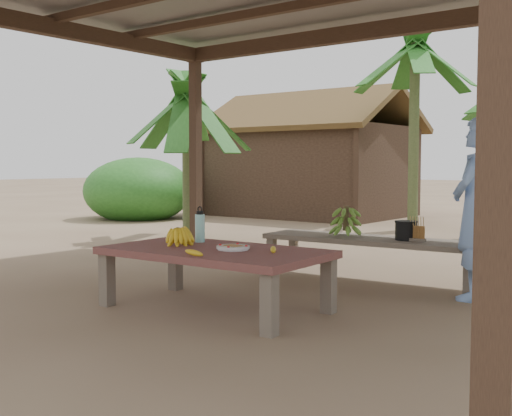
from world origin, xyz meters
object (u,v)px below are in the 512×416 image
Objects in this scene: work_table at (215,257)px; woman at (476,209)px; ripe_banana_bunch at (178,235)px; bench at (371,243)px; cooking_pot at (406,231)px; plate at (233,248)px; water_flask at (200,227)px.

woman is at bearing 45.02° from work_table.
ripe_banana_bunch reaches higher than work_table.
bench is at bearing 65.18° from ripe_banana_bunch.
cooking_pot is at bearing 57.09° from ripe_banana_bunch.
cooking_pot is at bearing 64.56° from work_table.
woman is at bearing 49.83° from plate.
plate reaches higher than bench.
cooking_pot is (0.81, 1.88, 0.10)m from work_table.
plate is (0.16, 0.03, 0.08)m from work_table.
ripe_banana_bunch is at bearing -122.91° from cooking_pot.
plate is 0.85× the size of water_flask.
bench is 1.19m from woman.
water_flask is 2.41m from woman.
woman reaches higher than water_flask.
woman is at bearing -15.83° from cooking_pot.
ripe_banana_bunch reaches higher than cooking_pot.
bench is at bearing 62.52° from water_flask.
plate is 0.60m from water_flask.
woman is (1.38, 1.64, 0.28)m from plate.
water_flask is (0.02, 0.25, 0.05)m from ripe_banana_bunch.
cooking_pot is at bearing 70.79° from plate.
water_flask is at bearing 84.53° from ripe_banana_bunch.
work_table is at bearing -107.42° from bench.
ripe_banana_bunch is 1.00× the size of plate.
plate is 2.16m from woman.
cooking_pot is at bearing -103.80° from woman.
woman is (1.10, -0.18, 0.40)m from bench.
water_flask reaches higher than cooking_pot.
cooking_pot reaches higher than work_table.
woman is at bearing 40.55° from ripe_banana_bunch.
water_flask reaches higher than plate.
ripe_banana_bunch is at bearing -47.41° from woman.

